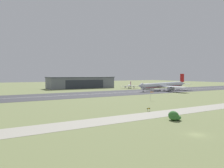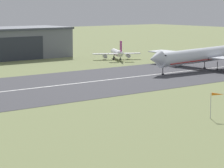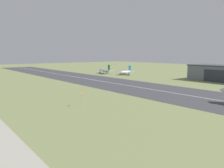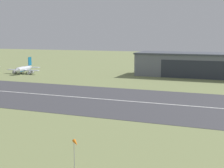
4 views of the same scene
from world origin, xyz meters
name	(u,v)px [view 2 (image 2 of 4)]	position (x,y,z in m)	size (l,w,h in m)	color
ground_plane	(49,160)	(0.00, 59.64, 0.00)	(755.60, 755.60, 0.00)	#7A8451
airplane_landing	(213,54)	(102.79, 116.98, 5.30)	(59.64, 57.07, 16.26)	silver
airplane_parked_west	(117,53)	(97.39, 163.38, 2.72)	(18.79, 18.88, 8.23)	white
windsock_pole	(217,95)	(41.33, 62.96, 4.72)	(2.03, 2.24, 5.26)	#B7B7BC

